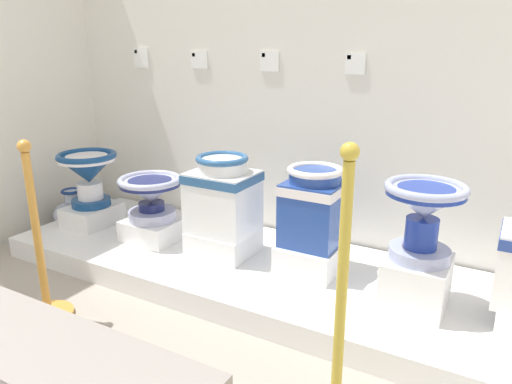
{
  "coord_description": "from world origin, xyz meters",
  "views": [
    {
      "loc": [
        3.1,
        -0.18,
        1.35
      ],
      "look_at": [
        1.83,
        2.08,
        0.56
      ],
      "focal_mm": 33.46,
      "sensor_mm": 36.0,
      "label": 1
    }
  ],
  "objects": [
    {
      "name": "plinth_block_leftmost",
      "position": [
        0.52,
        2.04,
        0.2
      ],
      "size": [
        0.29,
        0.36,
        0.14
      ],
      "primitive_type": "cube",
      "color": "white",
      "rests_on": "display_platform"
    },
    {
      "name": "antique_toilet_pale_glazed",
      "position": [
        1.09,
        2.03,
        0.46
      ],
      "size": [
        0.4,
        0.4,
        0.29
      ],
      "color": "#ACB0D1",
      "rests_on": "plinth_block_pale_glazed"
    },
    {
      "name": "plinth_block_squat_floral",
      "position": [
        2.16,
        2.14,
        0.21
      ],
      "size": [
        0.32,
        0.38,
        0.16
      ],
      "primitive_type": "cube",
      "color": "white",
      "rests_on": "display_platform"
    },
    {
      "name": "info_placard_second",
      "position": [
        1.08,
        2.6,
        1.26
      ],
      "size": [
        0.14,
        0.01,
        0.11
      ],
      "color": "white"
    },
    {
      "name": "plinth_block_tall_cobalt",
      "position": [
        2.76,
        2.02,
        0.26
      ],
      "size": [
        0.29,
        0.33,
        0.24
      ],
      "primitive_type": "cube",
      "color": "white",
      "rests_on": "display_platform"
    },
    {
      "name": "antique_toilet_squat_floral",
      "position": [
        2.16,
        2.14,
        0.53
      ],
      "size": [
        0.31,
        0.32,
        0.44
      ],
      "color": "#274597",
      "rests_on": "plinth_block_squat_floral"
    },
    {
      "name": "wall_back",
      "position": [
        1.9,
        2.64,
        1.4
      ],
      "size": [
        4.0,
        0.06,
        2.8
      ],
      "primitive_type": "cube",
      "color": "silver",
      "rests_on": "ground_plane"
    },
    {
      "name": "stanchion_post_near_right",
      "position": [
        2.64,
        1.26,
        0.34
      ],
      "size": [
        0.24,
        0.24,
        1.07
      ],
      "color": "gold",
      "rests_on": "ground_plane"
    },
    {
      "name": "plinth_block_pale_glazed",
      "position": [
        1.09,
        2.03,
        0.2
      ],
      "size": [
        0.35,
        0.31,
        0.14
      ],
      "primitive_type": "cube",
      "color": "white",
      "rests_on": "display_platform"
    },
    {
      "name": "info_placard_third",
      "position": [
        1.63,
        2.6,
        1.26
      ],
      "size": [
        0.13,
        0.01,
        0.13
      ],
      "color": "white"
    },
    {
      "name": "antique_toilet_tall_cobalt",
      "position": [
        2.76,
        2.02,
        0.63
      ],
      "size": [
        0.38,
        0.38,
        0.38
      ],
      "color": "#A0A9D0",
      "rests_on": "plinth_block_tall_cobalt"
    },
    {
      "name": "info_placard_first",
      "position": [
        0.55,
        2.6,
        1.27
      ],
      "size": [
        0.14,
        0.01,
        0.15
      ],
      "color": "white"
    },
    {
      "name": "antique_toilet_slender_white",
      "position": [
        1.6,
        2.09,
        0.52
      ],
      "size": [
        0.39,
        0.33,
        0.47
      ],
      "color": "white",
      "rests_on": "plinth_block_slender_white"
    },
    {
      "name": "decorative_vase_companion",
      "position": [
        0.2,
        2.13,
        0.14
      ],
      "size": [
        0.3,
        0.3,
        0.32
      ],
      "color": "navy",
      "rests_on": "ground_plane"
    },
    {
      "name": "plinth_block_slender_white",
      "position": [
        1.6,
        2.09,
        0.21
      ],
      "size": [
        0.37,
        0.34,
        0.14
      ],
      "primitive_type": "cube",
      "color": "white",
      "rests_on": "display_platform"
    },
    {
      "name": "info_placard_fourth",
      "position": [
        2.2,
        2.6,
        1.26
      ],
      "size": [
        0.12,
        0.01,
        0.12
      ],
      "color": "white"
    },
    {
      "name": "stanchion_post_near_left",
      "position": [
        1.08,
        1.2,
        0.27
      ],
      "size": [
        0.25,
        0.25,
        0.94
      ],
      "color": "gold",
      "rests_on": "ground_plane"
    },
    {
      "name": "display_platform",
      "position": [
        1.9,
        2.08,
        0.07
      ],
      "size": [
        3.34,
        1.02,
        0.13
      ],
      "primitive_type": "cube",
      "color": "white",
      "rests_on": "ground_plane"
    },
    {
      "name": "antique_toilet_leftmost",
      "position": [
        0.52,
        2.04,
        0.53
      ],
      "size": [
        0.41,
        0.41,
        0.38
      ],
      "color": "navy",
      "rests_on": "plinth_block_leftmost"
    }
  ]
}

